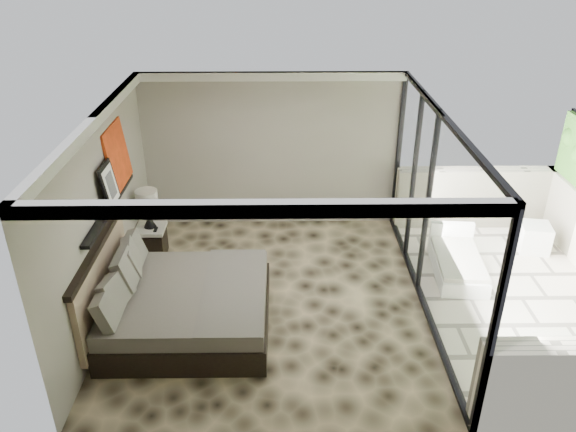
{
  "coord_description": "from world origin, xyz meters",
  "views": [
    {
      "loc": [
        0.18,
        -6.81,
        4.92
      ],
      "look_at": [
        0.27,
        0.4,
        1.19
      ],
      "focal_mm": 35.0,
      "sensor_mm": 36.0,
      "label": 1
    }
  ],
  "objects_px": {
    "bed": "(180,304)",
    "lounger": "(457,262)",
    "table_lamp": "(147,204)",
    "nightstand": "(152,242)",
    "ottoman": "(534,238)"
  },
  "relations": [
    {
      "from": "table_lamp",
      "to": "nightstand",
      "type": "bearing_deg",
      "value": -90.57
    },
    {
      "from": "bed",
      "to": "lounger",
      "type": "relative_size",
      "value": 1.5
    },
    {
      "from": "nightstand",
      "to": "bed",
      "type": "bearing_deg",
      "value": -78.66
    },
    {
      "from": "bed",
      "to": "lounger",
      "type": "xyz_separation_m",
      "value": [
        4.17,
        1.32,
        -0.19
      ]
    },
    {
      "from": "bed",
      "to": "lounger",
      "type": "height_order",
      "value": "bed"
    },
    {
      "from": "lounger",
      "to": "table_lamp",
      "type": "bearing_deg",
      "value": 177.84
    },
    {
      "from": "lounger",
      "to": "bed",
      "type": "bearing_deg",
      "value": -157.61
    },
    {
      "from": "nightstand",
      "to": "ottoman",
      "type": "xyz_separation_m",
      "value": [
        6.44,
        0.07,
        -0.0
      ]
    },
    {
      "from": "bed",
      "to": "nightstand",
      "type": "height_order",
      "value": "bed"
    },
    {
      "from": "nightstand",
      "to": "lounger",
      "type": "xyz_separation_m",
      "value": [
        4.95,
        -0.59,
        -0.07
      ]
    },
    {
      "from": "bed",
      "to": "ottoman",
      "type": "height_order",
      "value": "bed"
    },
    {
      "from": "bed",
      "to": "ottoman",
      "type": "xyz_separation_m",
      "value": [
        5.66,
        1.98,
        -0.12
      ]
    },
    {
      "from": "ottoman",
      "to": "lounger",
      "type": "distance_m",
      "value": 1.63
    },
    {
      "from": "nightstand",
      "to": "table_lamp",
      "type": "bearing_deg",
      "value": 78.49
    },
    {
      "from": "bed",
      "to": "nightstand",
      "type": "distance_m",
      "value": 2.07
    }
  ]
}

